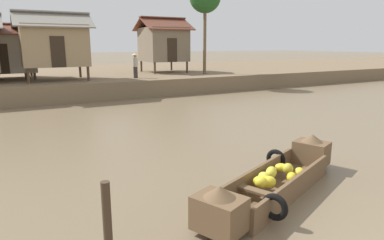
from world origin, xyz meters
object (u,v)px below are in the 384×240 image
at_px(vendor_person, 135,64).
at_px(stilt_house_mid_left, 1,52).
at_px(mooring_post, 107,220).
at_px(stilt_house_mid_right, 54,45).
at_px(banana_boat, 275,180).
at_px(stilt_house_right, 163,44).

bearing_deg(vendor_person, stilt_house_mid_left, 156.25).
relative_size(stilt_house_mid_left, mooring_post, 3.69).
relative_size(stilt_house_mid_right, vendor_person, 2.69).
height_order(stilt_house_mid_right, mooring_post, stilt_house_mid_right).
xyz_separation_m(banana_boat, vendor_person, (2.65, 16.60, 1.68)).
height_order(stilt_house_mid_left, vendor_person, stilt_house_mid_left).
relative_size(banana_boat, stilt_house_mid_left, 1.07).
height_order(banana_boat, stilt_house_right, stilt_house_right).
bearing_deg(stilt_house_mid_left, stilt_house_right, 2.14).
relative_size(vendor_person, mooring_post, 1.33).
height_order(stilt_house_mid_left, stilt_house_right, stilt_house_right).
bearing_deg(mooring_post, stilt_house_right, 63.85).
bearing_deg(stilt_house_mid_left, banana_boat, -75.57).
height_order(stilt_house_right, vendor_person, stilt_house_right).
distance_m(stilt_house_mid_left, vendor_person, 8.57).
distance_m(banana_boat, stilt_house_mid_right, 17.97).
height_order(stilt_house_mid_left, stilt_house_mid_right, stilt_house_mid_right).
xyz_separation_m(stilt_house_right, mooring_post, (-10.29, -20.96, -2.75)).
relative_size(stilt_house_right, mooring_post, 3.49).
bearing_deg(stilt_house_mid_right, mooring_post, -95.24).
xyz_separation_m(stilt_house_mid_right, stilt_house_right, (8.63, 2.88, 0.08)).
bearing_deg(stilt_house_right, vendor_person, -134.35).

